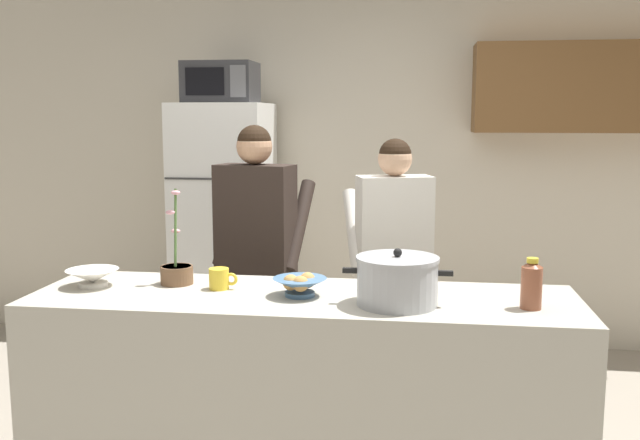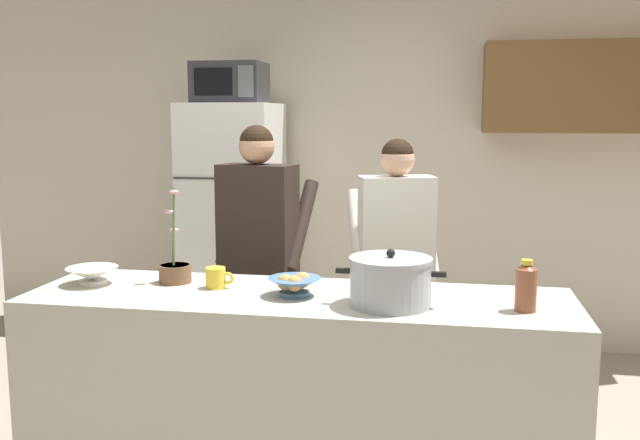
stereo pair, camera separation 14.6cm
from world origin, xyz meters
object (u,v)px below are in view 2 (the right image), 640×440
(microwave, at_px, (230,83))
(person_near_pot, at_px, (259,238))
(empty_bowl, at_px, (92,274))
(bottle_near_edge, at_px, (526,286))
(person_by_sink, at_px, (396,248))
(coffee_mug, at_px, (216,278))
(cooking_pot, at_px, (390,281))
(bread_bowl, at_px, (294,285))
(refrigerator, at_px, (234,229))
(potted_orchid, at_px, (175,270))

(microwave, relative_size, person_near_pot, 0.29)
(empty_bowl, relative_size, bottle_near_edge, 1.13)
(person_by_sink, distance_m, coffee_mug, 1.12)
(cooking_pot, bearing_deg, microwave, 123.46)
(bread_bowl, bearing_deg, empty_bowl, 177.46)
(refrigerator, bearing_deg, microwave, -89.93)
(person_near_pot, bearing_deg, bottle_near_edge, -32.57)
(empty_bowl, bearing_deg, bottle_near_edge, -3.26)
(refrigerator, distance_m, cooking_pot, 2.34)
(refrigerator, height_order, person_by_sink, refrigerator)
(refrigerator, bearing_deg, bottle_near_edge, -46.89)
(cooking_pot, xyz_separation_m, bread_bowl, (-0.42, 0.08, -0.05))
(empty_bowl, bearing_deg, bread_bowl, -2.54)
(cooking_pot, xyz_separation_m, coffee_mug, (-0.80, 0.16, -0.05))
(refrigerator, height_order, empty_bowl, refrigerator)
(microwave, relative_size, bottle_near_edge, 2.29)
(person_by_sink, relative_size, potted_orchid, 3.54)
(person_by_sink, xyz_separation_m, cooking_pot, (0.05, -0.98, 0.05))
(person_by_sink, height_order, cooking_pot, person_by_sink)
(refrigerator, bearing_deg, potted_orchid, -81.70)
(coffee_mug, bearing_deg, potted_orchid, 163.05)
(refrigerator, bearing_deg, person_by_sink, -38.34)
(refrigerator, distance_m, coffee_mug, 1.86)
(empty_bowl, bearing_deg, cooking_pot, -5.07)
(microwave, height_order, bottle_near_edge, microwave)
(microwave, xyz_separation_m, potted_orchid, (0.25, -1.71, -0.94))
(refrigerator, xyz_separation_m, bread_bowl, (0.86, -1.87, 0.08))
(person_near_pot, relative_size, cooking_pot, 3.64)
(microwave, relative_size, empty_bowl, 2.02)
(person_by_sink, bearing_deg, cooking_pot, -87.20)
(coffee_mug, bearing_deg, person_by_sink, 47.65)
(microwave, bearing_deg, cooking_pot, -56.54)
(person_near_pot, xyz_separation_m, person_by_sink, (0.75, 0.12, -0.05))
(cooking_pot, height_order, empty_bowl, cooking_pot)
(person_near_pot, xyz_separation_m, empty_bowl, (-0.60, -0.74, -0.06))
(person_by_sink, bearing_deg, microwave, 142.29)
(bottle_near_edge, bearing_deg, potted_orchid, 172.28)
(coffee_mug, height_order, empty_bowl, coffee_mug)
(bottle_near_edge, bearing_deg, bread_bowl, 176.02)
(person_near_pot, relative_size, person_by_sink, 1.05)
(potted_orchid, bearing_deg, empty_bowl, -164.32)
(cooking_pot, distance_m, bottle_near_edge, 0.54)
(refrigerator, height_order, person_near_pot, refrigerator)
(microwave, relative_size, bread_bowl, 2.04)
(microwave, bearing_deg, coffee_mug, -74.96)
(cooking_pot, relative_size, bottle_near_edge, 2.16)
(bread_bowl, bearing_deg, coffee_mug, 168.54)
(person_near_pot, xyz_separation_m, cooking_pot, (0.79, -0.86, -0.01))
(person_near_pot, height_order, cooking_pot, person_near_pot)
(cooking_pot, bearing_deg, coffee_mug, 168.89)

